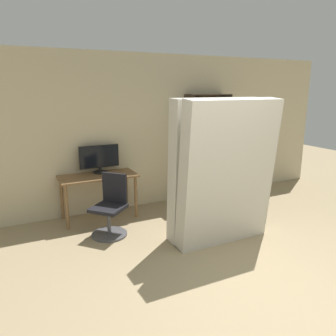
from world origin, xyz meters
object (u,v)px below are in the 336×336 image
at_px(monitor, 99,158).
at_px(office_chair, 110,211).
at_px(mattress_far, 216,169).
at_px(bookshelf, 201,149).
at_px(mattress_near, 228,174).

relative_size(monitor, office_chair, 0.74).
xyz_separation_m(monitor, mattress_far, (1.26, -1.53, 0.01)).
distance_m(office_chair, bookshelf, 2.31).
height_order(monitor, bookshelf, bookshelf).
height_order(office_chair, bookshelf, bookshelf).
bearing_deg(office_chair, bookshelf, 22.24).
height_order(office_chair, mattress_far, mattress_far).
xyz_separation_m(bookshelf, mattress_near, (-0.71, -1.83, 0.02)).
distance_m(monitor, mattress_near, 2.22).
bearing_deg(office_chair, mattress_far, -26.97).
relative_size(bookshelf, mattress_near, 1.00).
bearing_deg(mattress_near, bookshelf, 68.74).
bearing_deg(mattress_near, mattress_far, 90.00).
bearing_deg(mattress_far, office_chair, 153.03).
bearing_deg(office_chair, monitor, 83.81).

